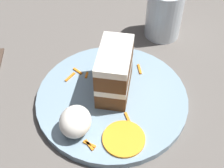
{
  "coord_description": "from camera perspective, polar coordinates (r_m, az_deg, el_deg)",
  "views": [
    {
      "loc": [
        -0.41,
        -0.1,
        0.47
      ],
      "look_at": [
        -0.06,
        -0.01,
        0.08
      ],
      "focal_mm": 50.0,
      "sensor_mm": 36.0,
      "label": 1
    }
  ],
  "objects": [
    {
      "name": "drinking_glass",
      "position": [
        0.69,
        9.46,
        12.12
      ],
      "size": [
        0.08,
        0.08,
        0.11
      ],
      "color": "silver",
      "rests_on": "dining_table"
    },
    {
      "name": "carrot_shreds_scatter",
      "position": [
        0.55,
        -3.32,
        -2.79
      ],
      "size": [
        0.21,
        0.14,
        0.0
      ],
      "color": "orange",
      "rests_on": "plate"
    },
    {
      "name": "orange_garnish",
      "position": [
        0.5,
        2.17,
        -9.96
      ],
      "size": [
        0.07,
        0.07,
        0.0
      ],
      "primitive_type": "cylinder",
      "color": "orange",
      "rests_on": "plate"
    },
    {
      "name": "ground_plane",
      "position": [
        0.63,
        0.64,
        -1.07
      ],
      "size": [
        6.0,
        6.0,
        0.0
      ],
      "primitive_type": "plane",
      "color": "#4C4742",
      "rests_on": "ground"
    },
    {
      "name": "cream_dollop",
      "position": [
        0.49,
        -6.73,
        -6.83
      ],
      "size": [
        0.06,
        0.05,
        0.05
      ],
      "primitive_type": "ellipsoid",
      "color": "white",
      "rests_on": "plate"
    },
    {
      "name": "dining_table",
      "position": [
        0.62,
        0.65,
        0.05
      ],
      "size": [
        1.2,
        1.02,
        0.04
      ],
      "primitive_type": "cube",
      "color": "#56514C",
      "rests_on": "ground"
    },
    {
      "name": "cake_slice",
      "position": [
        0.53,
        0.46,
        2.3
      ],
      "size": [
        0.1,
        0.06,
        0.09
      ],
      "rotation": [
        0.0,
        0.0,
        1.67
      ],
      "color": "brown",
      "rests_on": "plate"
    },
    {
      "name": "plate",
      "position": [
        0.56,
        0.0,
        -2.69
      ],
      "size": [
        0.27,
        0.27,
        0.01
      ],
      "primitive_type": "cylinder",
      "color": "gray",
      "rests_on": "dining_table"
    }
  ]
}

